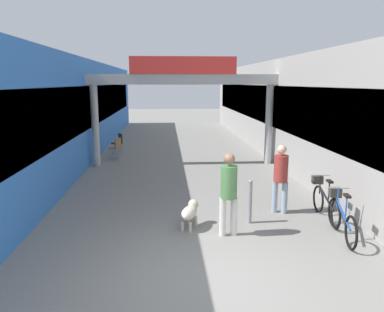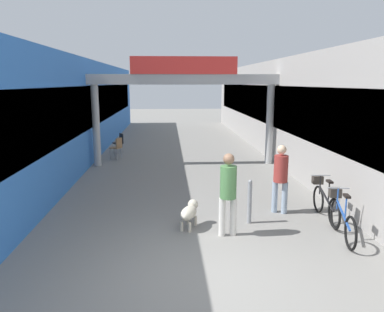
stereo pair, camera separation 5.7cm
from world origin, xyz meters
name	(u,v)px [view 1 (the left image)]	position (x,y,z in m)	size (l,w,h in m)	color
ground_plane	(208,277)	(0.00, 0.00, 0.00)	(80.00, 80.00, 0.00)	gray
storefront_left	(64,109)	(-5.09, 11.00, 2.03)	(3.00, 26.00, 4.06)	blue
storefront_right	(293,108)	(5.09, 11.00, 2.03)	(3.00, 26.00, 4.06)	#9E9993
arcade_sign_gateway	(183,89)	(0.00, 8.66, 2.92)	(7.40, 0.47, 4.11)	#B2B2B2
pedestrian_with_dog	(229,189)	(0.62, 1.71, 1.01)	(0.39, 0.36, 1.76)	silver
pedestrian_companion	(281,174)	(2.11, 3.01, 0.97)	(0.46, 0.46, 1.70)	#8C9EB2
dog_on_leash	(190,212)	(-0.16, 2.20, 0.36)	(0.53, 0.81, 0.57)	beige
bicycle_blue_nearest	(342,216)	(2.96, 1.49, 0.44)	(0.46, 1.68, 0.98)	black
bicycle_black_second	(324,200)	(3.06, 2.59, 0.44)	(0.46, 1.69, 0.98)	black
bollard_post_metal	(250,201)	(1.22, 2.37, 0.52)	(0.10, 0.10, 1.02)	gray
cafe_chair_wood_nearer	(116,146)	(-2.76, 9.96, 0.54)	(0.54, 0.54, 0.89)	gray
cafe_chair_black_farther	(118,141)	(-2.83, 11.25, 0.54)	(0.54, 0.54, 0.89)	gray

